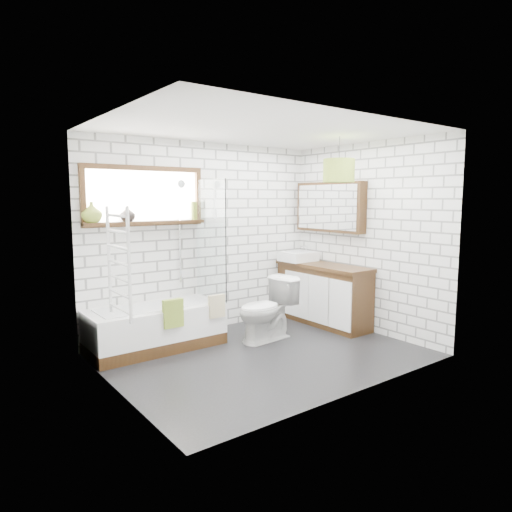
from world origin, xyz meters
TOP-DOWN VIEW (x-y plane):
  - floor at (0.00, 0.00)m, footprint 3.40×2.60m
  - ceiling at (0.00, 0.00)m, footprint 3.40×2.60m
  - wall_back at (0.00, 1.30)m, footprint 3.40×0.01m
  - wall_front at (0.00, -1.30)m, footprint 3.40×0.01m
  - wall_left at (-1.70, 0.00)m, footprint 0.01×2.60m
  - wall_right at (1.70, 0.00)m, footprint 0.01×2.60m
  - window at (-0.85, 1.26)m, footprint 1.52×0.16m
  - towel_radiator at (-1.66, 0.00)m, footprint 0.06×0.52m
  - mirror_cabinet at (1.62, 0.60)m, footprint 0.16×1.20m
  - shower_riser at (-0.40, 1.26)m, footprint 0.02×0.02m
  - bathtub at (-0.90, 0.95)m, footprint 1.57×0.69m
  - shower_screen at (-0.13, 0.95)m, footprint 0.02×0.72m
  - towel_green at (-0.84, 0.61)m, footprint 0.24×0.06m
  - towel_beige at (-0.26, 0.61)m, footprint 0.21×0.05m
  - vanity at (1.46, 0.54)m, footprint 0.48×1.49m
  - basin at (1.40, 1.01)m, footprint 0.47×0.41m
  - tap at (1.56, 1.01)m, footprint 0.03×0.03m
  - toilet at (0.35, 0.42)m, footprint 0.50×0.81m
  - vase_olive at (-1.50, 1.23)m, footprint 0.25×0.25m
  - vase_dark at (-1.09, 1.23)m, footprint 0.20×0.20m
  - bottle at (-0.20, 1.23)m, footprint 0.09×0.09m
  - pendant at (1.00, -0.14)m, footprint 0.37×0.37m

SIDE VIEW (x-z plane):
  - floor at x=0.00m, z-range -0.01..0.00m
  - bathtub at x=-0.90m, z-range 0.00..0.51m
  - toilet at x=0.35m, z-range 0.00..0.79m
  - vanity at x=1.46m, z-range 0.00..0.85m
  - towel_green at x=-0.84m, z-range 0.33..0.65m
  - towel_beige at x=-0.26m, z-range 0.35..0.62m
  - basin at x=1.40m, z-range 0.85..0.99m
  - tap at x=1.56m, z-range 0.90..1.08m
  - towel_radiator at x=-1.66m, z-range 0.70..1.70m
  - wall_back at x=0.00m, z-range 0.00..2.50m
  - wall_front at x=0.00m, z-range 0.00..2.50m
  - wall_left at x=-1.70m, z-range 0.00..2.50m
  - wall_right at x=1.70m, z-range 0.00..2.50m
  - shower_screen at x=-0.13m, z-range 0.51..2.01m
  - shower_riser at x=-0.40m, z-range 0.70..2.00m
  - vase_dark at x=-1.09m, z-range 1.48..1.66m
  - bottle at x=-0.20m, z-range 1.48..1.71m
  - vase_olive at x=-1.50m, z-range 1.48..1.71m
  - mirror_cabinet at x=1.62m, z-range 1.30..2.00m
  - window at x=-0.85m, z-range 1.46..2.14m
  - pendant at x=1.00m, z-range 1.96..2.24m
  - ceiling at x=0.00m, z-range 2.50..2.51m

